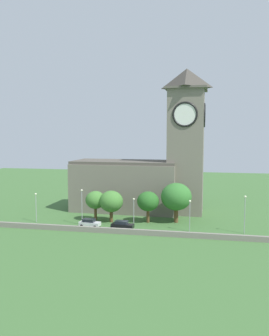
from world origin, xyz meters
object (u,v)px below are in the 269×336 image
object	(u,v)px
car_black	(122,225)
tree_riverside_east	(95,200)
streetlamp_east_mid	(190,210)
streetlamp_east_end	(245,209)
church	(148,169)
streetlamp_west_end	(36,203)
tree_by_tower	(111,202)
streetlamp_west_mid	(82,202)
car_white	(90,223)
tree_churchyard	(176,197)
tree_riverside_west	(148,201)
streetlamp_central	(134,207)

from	to	relation	value
car_black	tree_riverside_east	size ratio (longest dim) A/B	0.70
streetlamp_east_mid	streetlamp_east_end	world-z (taller)	streetlamp_east_end
church	tree_riverside_east	size ratio (longest dim) A/B	5.22
streetlamp_east_mid	tree_riverside_east	distance (m)	21.69
streetlamp_west_end	streetlamp_east_mid	world-z (taller)	streetlamp_west_end
tree_riverside_east	tree_by_tower	world-z (taller)	tree_by_tower
car_black	streetlamp_west_mid	size ratio (longest dim) A/B	0.61
streetlamp_west_mid	streetlamp_east_mid	distance (m)	22.78
car_white	streetlamp_east_mid	xyz separation A→B (m)	(20.72, 0.50, 3.46)
church	tree_churchyard	bearing A→B (deg)	-52.58
church	tree_riverside_east	distance (m)	16.98
streetlamp_west_end	tree_riverside_east	bearing A→B (deg)	17.96
streetlamp_east_mid	tree_churchyard	world-z (taller)	tree_churchyard
tree_riverside_west	church	bearing A→B (deg)	99.21
car_black	tree_by_tower	xyz separation A→B (m)	(-3.72, 5.11, 3.73)
streetlamp_east_end	tree_riverside_west	bearing A→B (deg)	166.47
tree_riverside_east	tree_churchyard	size ratio (longest dim) A/B	0.77
streetlamp_central	tree_riverside_west	world-z (taller)	tree_riverside_west
tree_riverside_west	tree_riverside_east	xyz separation A→B (m)	(-11.86, -0.58, -0.03)
tree_churchyard	church	bearing A→B (deg)	127.42
car_black	streetlamp_east_end	distance (m)	24.53
streetlamp_east_end	streetlamp_west_mid	bearing A→B (deg)	-179.83
car_white	tree_churchyard	world-z (taller)	tree_churchyard
tree_riverside_east	streetlamp_east_end	bearing A→B (deg)	-7.54
streetlamp_west_mid	tree_riverside_east	world-z (taller)	streetlamp_west_mid
streetlamp_west_end	streetlamp_east_end	size ratio (longest dim) A/B	0.87
streetlamp_east_mid	tree_riverside_east	size ratio (longest dim) A/B	0.95
car_white	tree_by_tower	distance (m)	6.98
tree_riverside_east	tree_by_tower	xyz separation A→B (m)	(3.81, -0.55, -0.08)
church	streetlamp_east_end	bearing A→B (deg)	-37.25
tree_churchyard	car_white	bearing A→B (deg)	-157.30
streetlamp_west_end	tree_riverside_west	size ratio (longest dim) A/B	0.94
tree_riverside_west	streetlamp_east_end	bearing A→B (deg)	-13.53
car_black	tree_riverside_west	size ratio (longest dim) A/B	0.68
streetlamp_west_end	streetlamp_west_mid	xyz separation A→B (m)	(10.75, -0.28, 0.69)
streetlamp_central	streetlamp_east_end	distance (m)	22.22
streetlamp_east_mid	tree_churchyard	bearing A→B (deg)	115.46
car_white	streetlamp_west_end	bearing A→B (deg)	173.98
streetlamp_west_end	tree_churchyard	xyz separation A→B (m)	(30.27, 5.96, 1.31)
car_white	tree_riverside_east	size ratio (longest dim) A/B	0.68
tree_riverside_west	car_white	bearing A→B (deg)	-152.56
streetlamp_west_mid	car_black	bearing A→B (deg)	-8.51
car_black	streetlamp_east_mid	bearing A→B (deg)	3.37
streetlamp_east_mid	tree_riverside_east	bearing A→B (deg)	167.05
church	streetlamp_east_mid	bearing A→B (deg)	-56.95
streetlamp_east_end	tree_riverside_west	xyz separation A→B (m)	(-19.82, 4.77, -0.27)
streetlamp_west_mid	tree_riverside_east	distance (m)	4.61
church	tree_churchyard	world-z (taller)	church
tree_riverside_east	tree_churchyard	bearing A→B (deg)	6.22
car_black	tree_by_tower	size ratio (longest dim) A/B	0.67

